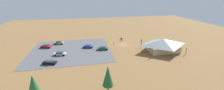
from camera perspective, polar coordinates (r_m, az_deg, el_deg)
ground at (r=66.52m, az=4.93°, el=0.10°), size 160.00×160.00×0.00m
parking_lot_asphalt at (r=62.03m, az=-16.12°, el=-2.14°), size 32.47×28.68×0.05m
bike_pavilion at (r=61.87m, az=19.81°, el=0.30°), size 14.76×10.73×5.27m
trash_bin at (r=74.06m, az=3.67°, el=2.60°), size 0.60×0.60×0.90m
lot_sign at (r=63.11m, az=0.68°, el=0.42°), size 0.56×0.08×2.20m
pine_east at (r=33.81m, az=-1.65°, el=-12.38°), size 2.64×2.64×7.03m
pine_far_east at (r=32.65m, az=-28.77°, el=-14.86°), size 3.54×3.54×8.11m
bicycle_orange_mid_cluster at (r=74.51m, az=21.30°, el=1.28°), size 1.16×1.35×0.84m
bicycle_purple_near_porch at (r=69.61m, az=14.76°, el=0.71°), size 1.59×0.62×0.72m
bicycle_yellow_lone_west at (r=70.59m, az=17.59°, el=0.70°), size 0.48×1.72×0.77m
bicycle_green_edge_north at (r=70.96m, az=22.17°, el=0.23°), size 1.74×0.48×0.78m
bicycle_blue_yard_center at (r=72.88m, az=21.33°, el=0.88°), size 1.74×0.66×0.87m
bicycle_red_front_row at (r=72.42m, az=23.16°, el=0.50°), size 1.01×1.49×0.80m
bicycle_silver_back_row at (r=74.56m, az=22.68°, el=1.11°), size 0.85×1.64×0.91m
bicycle_teal_edge_south at (r=72.60m, az=19.65°, el=1.00°), size 1.61×0.67×0.85m
bicycle_black_yard_left at (r=70.97m, az=19.06°, el=0.66°), size 1.60×0.78×0.83m
bicycle_orange_yard_front at (r=71.01m, az=15.68°, el=1.03°), size 0.48×1.73×0.85m
car_black_mid_lot at (r=52.79m, az=-23.81°, el=-6.33°), size 4.81×2.81×1.26m
car_red_end_stall at (r=68.81m, az=-25.00°, el=-0.42°), size 4.86×3.10×1.41m
car_green_front_row at (r=60.33m, az=-3.74°, el=-1.27°), size 4.61×2.62×1.33m
car_tan_far_end at (r=71.42m, az=-20.55°, el=0.90°), size 4.55×2.37×1.37m
car_silver_second_row at (r=58.52m, az=-20.20°, el=-3.23°), size 4.77×2.56×1.33m
car_blue_inner_stall at (r=63.25m, az=-9.62°, el=-0.51°), size 4.57×2.82×1.29m
visitor_by_pavilion at (r=72.08m, az=11.78°, el=2.11°), size 0.38×0.36×1.76m
visitor_at_bikes at (r=71.55m, az=3.99°, el=2.38°), size 0.38×0.40×1.80m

